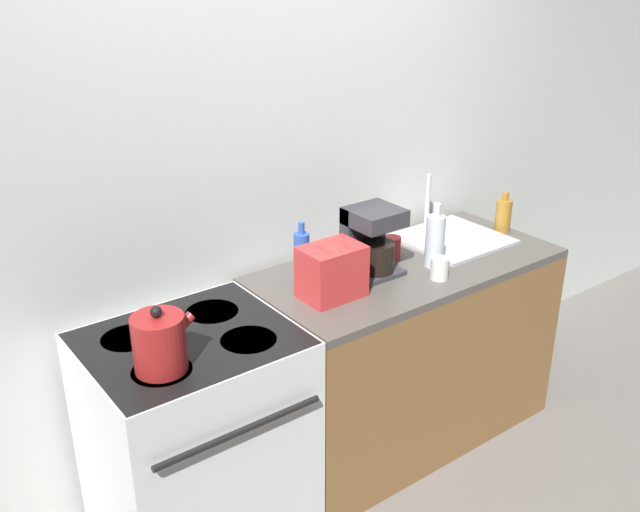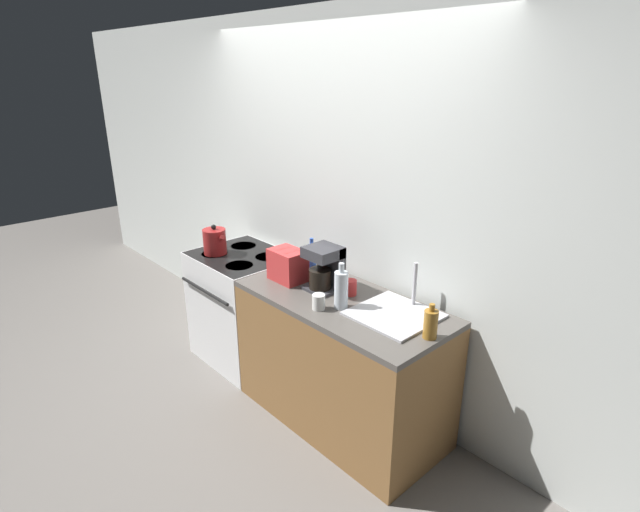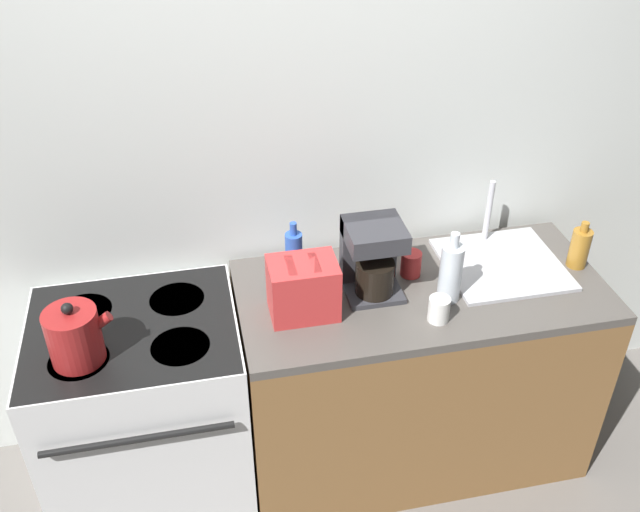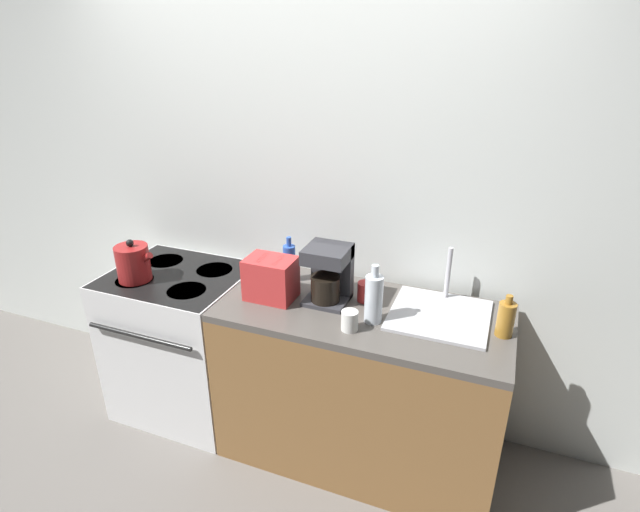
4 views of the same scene
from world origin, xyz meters
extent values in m
plane|color=slate|center=(0.00, 0.00, 0.00)|extent=(12.00, 12.00, 0.00)
cube|color=silver|center=(0.00, 0.71, 1.30)|extent=(8.00, 0.05, 2.60)
cube|color=silver|center=(-0.58, 0.32, 0.44)|extent=(0.74, 0.63, 0.88)
cube|color=black|center=(-0.58, 0.32, 0.87)|extent=(0.72, 0.62, 0.02)
cylinder|color=black|center=(-0.74, 0.18, 0.88)|extent=(0.20, 0.20, 0.01)
cylinder|color=black|center=(-0.41, 0.18, 0.88)|extent=(0.20, 0.20, 0.01)
cylinder|color=black|center=(-0.74, 0.45, 0.88)|extent=(0.20, 0.20, 0.01)
cylinder|color=black|center=(-0.41, 0.45, 0.88)|extent=(0.20, 0.20, 0.01)
cylinder|color=black|center=(-0.58, -0.03, 0.69)|extent=(0.63, 0.02, 0.02)
cube|color=brown|center=(0.50, 0.33, 0.42)|extent=(1.39, 0.65, 0.85)
cube|color=#514C47|center=(0.50, 0.33, 0.86)|extent=(1.39, 0.65, 0.04)
cylinder|color=maroon|center=(-0.74, 0.19, 0.98)|extent=(0.17, 0.17, 0.19)
sphere|color=black|center=(-0.74, 0.19, 1.09)|extent=(0.04, 0.04, 0.04)
cylinder|color=maroon|center=(-0.66, 0.19, 1.02)|extent=(0.10, 0.03, 0.08)
cube|color=red|center=(0.03, 0.28, 0.99)|extent=(0.24, 0.17, 0.21)
cube|color=black|center=(-0.01, 0.28, 1.09)|extent=(0.03, 0.12, 0.01)
cube|color=black|center=(0.07, 0.28, 1.09)|extent=(0.03, 0.12, 0.01)
cube|color=#333338|center=(0.30, 0.34, 0.89)|extent=(0.21, 0.20, 0.02)
cube|color=#333338|center=(0.30, 0.42, 1.03)|extent=(0.21, 0.06, 0.29)
cube|color=#333338|center=(0.30, 0.34, 1.14)|extent=(0.21, 0.20, 0.07)
cylinder|color=black|center=(0.30, 0.32, 0.97)|extent=(0.14, 0.14, 0.13)
cube|color=#B7B7BC|center=(0.85, 0.40, 0.89)|extent=(0.45, 0.44, 0.01)
cylinder|color=silver|center=(0.85, 0.57, 1.02)|extent=(0.02, 0.02, 0.28)
cylinder|color=#2D56B7|center=(0.04, 0.49, 0.98)|extent=(0.06, 0.06, 0.20)
cylinder|color=#2D56B7|center=(0.04, 0.49, 1.10)|extent=(0.03, 0.03, 0.05)
cylinder|color=#9E6B23|center=(1.13, 0.34, 0.96)|extent=(0.08, 0.08, 0.16)
cylinder|color=#9E6B23|center=(1.13, 0.34, 1.06)|extent=(0.03, 0.03, 0.04)
cylinder|color=silver|center=(0.57, 0.24, 1.00)|extent=(0.08, 0.08, 0.23)
cylinder|color=silver|center=(0.57, 0.24, 1.14)|extent=(0.03, 0.03, 0.06)
cylinder|color=red|center=(0.48, 0.42, 0.93)|extent=(0.08, 0.08, 0.10)
cylinder|color=white|center=(0.49, 0.14, 0.93)|extent=(0.08, 0.08, 0.09)
camera|label=1|loc=(-1.52, -1.72, 2.16)|focal=40.00mm
camera|label=2|loc=(2.44, -1.65, 2.22)|focal=28.00mm
camera|label=3|loc=(-0.32, -1.69, 2.51)|focal=40.00mm
camera|label=4|loc=(1.06, -1.69, 2.10)|focal=28.00mm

